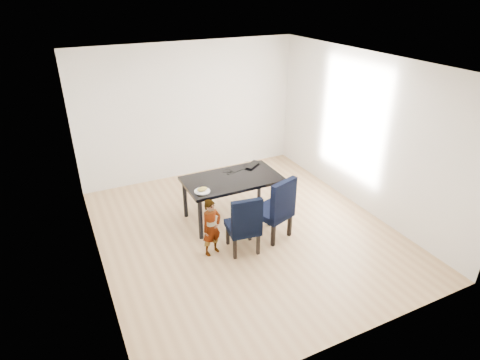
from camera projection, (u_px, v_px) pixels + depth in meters
name	position (u px, v px, depth m)	size (l,w,h in m)	color
floor	(245.00, 231.00, 6.59)	(4.50, 5.00, 0.01)	tan
ceiling	(246.00, 63.00, 5.38)	(4.50, 5.00, 0.01)	white
wall_back	(190.00, 111.00, 8.00)	(4.50, 0.01, 2.70)	white
wall_front	(359.00, 244.00, 3.97)	(4.50, 0.01, 2.70)	silver
wall_left	(88.00, 186.00, 5.10)	(0.01, 5.00, 2.70)	silver
wall_right	(363.00, 133.00, 6.86)	(0.01, 5.00, 2.70)	white
dining_table	(232.00, 198.00, 6.82)	(1.60, 0.90, 0.75)	black
chair_left	(243.00, 222.00, 5.94)	(0.46, 0.48, 0.95)	black
chair_right	(272.00, 207.00, 6.26)	(0.50, 0.52, 1.05)	black
child	(212.00, 227.00, 5.87)	(0.33, 0.22, 0.90)	red
plate	(202.00, 191.00, 6.23)	(0.25, 0.25, 0.01)	white
sandwich	(202.00, 189.00, 6.20)	(0.17, 0.08, 0.07)	gold
laptop	(250.00, 164.00, 7.13)	(0.36, 0.23, 0.03)	black
cable_tangle	(231.00, 173.00, 6.82)	(0.13, 0.13, 0.01)	black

